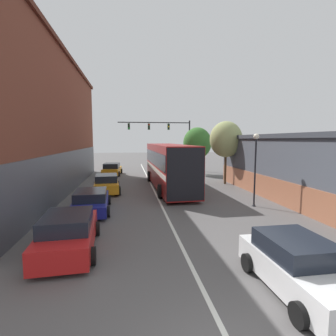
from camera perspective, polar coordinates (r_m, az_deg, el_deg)
lane_center_line at (r=21.31m, az=-3.08°, el=-4.87°), size 0.14×46.36×0.01m
building_left_brick at (r=23.39m, az=-31.26°, el=8.64°), size 9.15×26.44×10.67m
building_right_storefront at (r=20.81m, az=30.73°, el=0.55°), size 7.76×18.57×4.48m
bus at (r=22.08m, az=0.11°, el=0.91°), size 3.02×12.39×3.68m
hatchback_foreground at (r=8.35m, az=26.60°, el=-18.66°), size 2.02×4.00×1.42m
parked_car_left_near at (r=30.96m, az=-12.11°, el=-0.31°), size 2.31×4.34×1.40m
parked_car_left_mid at (r=20.96m, az=-13.23°, el=-3.35°), size 2.28×4.34×1.41m
parked_car_left_far at (r=15.68m, az=-16.37°, el=-6.93°), size 2.29×4.68×1.25m
parked_car_left_distant at (r=10.55m, az=-20.86°, el=-13.08°), size 2.28×4.50×1.43m
traffic_signal_gantry at (r=34.34m, az=-0.47°, el=7.62°), size 9.39×0.36×6.59m
street_lamp at (r=16.73m, az=18.48°, el=1.14°), size 0.34×0.34×4.45m
street_tree_near at (r=24.62m, az=12.51°, el=6.10°), size 2.98×2.68×5.77m
street_tree_far at (r=30.82m, az=6.41°, el=5.41°), size 3.30×2.97×5.52m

